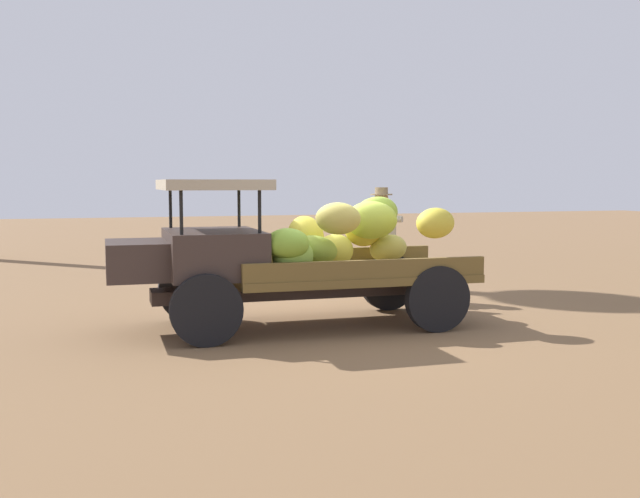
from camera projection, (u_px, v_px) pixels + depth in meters
ground_plane at (312, 324)px, 9.39m from camera, size 60.00×60.00×0.00m
truck at (287, 254)px, 9.13m from camera, size 4.51×1.85×1.85m
farmer at (381, 235)px, 11.33m from camera, size 0.52×0.48×1.74m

